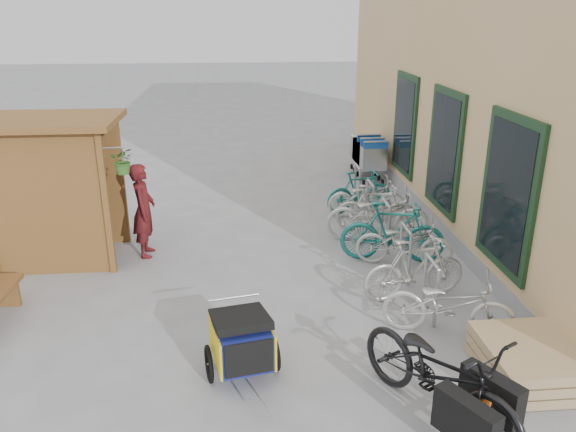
{
  "coord_description": "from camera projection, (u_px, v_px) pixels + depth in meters",
  "views": [
    {
      "loc": [
        -0.24,
        -6.58,
        3.99
      ],
      "look_at": [
        0.5,
        1.5,
        1.0
      ],
      "focal_mm": 35.0,
      "sensor_mm": 36.0,
      "label": 1
    }
  ],
  "objects": [
    {
      "name": "person_kiosk",
      "position": [
        144.0,
        210.0,
        9.46
      ],
      "size": [
        0.4,
        0.6,
        1.62
      ],
      "primitive_type": "imported",
      "rotation": [
        0.0,
        0.0,
        1.59
      ],
      "color": "maroon",
      "rests_on": "ground"
    },
    {
      "name": "ground",
      "position": [
        261.0,
        325.0,
        7.55
      ],
      "size": [
        80.0,
        80.0,
        0.0
      ],
      "primitive_type": "plane",
      "color": "#99999C"
    },
    {
      "name": "building",
      "position": [
        575.0,
        36.0,
        11.1
      ],
      "size": [
        6.07,
        13.0,
        7.0
      ],
      "color": "#DAB17D",
      "rests_on": "ground"
    },
    {
      "name": "child_trailer",
      "position": [
        242.0,
        340.0,
        6.4
      ],
      "size": [
        0.89,
        1.43,
        0.82
      ],
      "rotation": [
        0.0,
        0.0,
        0.2
      ],
      "color": "navy",
      "rests_on": "ground"
    },
    {
      "name": "bike_7",
      "position": [
        360.0,
        191.0,
        11.65
      ],
      "size": [
        1.52,
        0.78,
        0.88
      ],
      "primitive_type": "imported",
      "rotation": [
        0.0,
        0.0,
        1.83
      ],
      "color": "#1D7671",
      "rests_on": "ground"
    },
    {
      "name": "cargo_bike",
      "position": [
        441.0,
        375.0,
        5.65
      ],
      "size": [
        1.64,
        2.15,
        1.09
      ],
      "rotation": [
        0.0,
        0.0,
        0.51
      ],
      "color": "black",
      "rests_on": "ground"
    },
    {
      "name": "pallet_stack",
      "position": [
        528.0,
        361.0,
        6.43
      ],
      "size": [
        1.0,
        1.2,
        0.4
      ],
      "color": "tan",
      "rests_on": "ground"
    },
    {
      "name": "bike_5",
      "position": [
        376.0,
        208.0,
        10.61
      ],
      "size": [
        1.57,
        0.65,
        0.92
      ],
      "primitive_type": "imported",
      "rotation": [
        0.0,
        0.0,
        1.43
      ],
      "color": "beige",
      "rests_on": "ground"
    },
    {
      "name": "bike_4",
      "position": [
        378.0,
        215.0,
        10.17
      ],
      "size": [
        1.94,
        0.91,
        0.98
      ],
      "primitive_type": "imported",
      "rotation": [
        0.0,
        0.0,
        1.43
      ],
      "color": "beige",
      "rests_on": "ground"
    },
    {
      "name": "bike_rack",
      "position": [
        386.0,
        221.0,
        9.81
      ],
      "size": [
        0.05,
        5.35,
        0.86
      ],
      "color": "#A5A8AD",
      "rests_on": "ground"
    },
    {
      "name": "bike_2",
      "position": [
        404.0,
        242.0,
        9.19
      ],
      "size": [
        1.67,
        0.96,
        0.83
      ],
      "primitive_type": "imported",
      "rotation": [
        0.0,
        0.0,
        1.29
      ],
      "color": "beige",
      "rests_on": "ground"
    },
    {
      "name": "bike_1",
      "position": [
        415.0,
        269.0,
        8.1
      ],
      "size": [
        1.62,
        0.69,
        0.94
      ],
      "primitive_type": "imported",
      "rotation": [
        0.0,
        0.0,
        1.73
      ],
      "color": "beige",
      "rests_on": "ground"
    },
    {
      "name": "kiosk",
      "position": [
        50.0,
        171.0,
        9.04
      ],
      "size": [
        2.49,
        1.65,
        2.4
      ],
      "color": "brown",
      "rests_on": "ground"
    },
    {
      "name": "shopping_carts",
      "position": [
        368.0,
        152.0,
        14.06
      ],
      "size": [
        0.62,
        1.71,
        1.11
      ],
      "color": "silver",
      "rests_on": "ground"
    },
    {
      "name": "bike_0",
      "position": [
        448.0,
        305.0,
        7.18
      ],
      "size": [
        1.77,
        1.11,
        0.88
      ],
      "primitive_type": "imported",
      "rotation": [
        0.0,
        0.0,
        1.23
      ],
      "color": "beige",
      "rests_on": "ground"
    },
    {
      "name": "bike_3",
      "position": [
        392.0,
        232.0,
        9.31
      ],
      "size": [
        1.79,
        0.84,
        1.04
      ],
      "primitive_type": "imported",
      "rotation": [
        0.0,
        0.0,
        1.36
      ],
      "color": "#1D7671",
      "rests_on": "ground"
    },
    {
      "name": "bike_6",
      "position": [
        367.0,
        198.0,
        11.36
      ],
      "size": [
        1.6,
        0.65,
        0.82
      ],
      "primitive_type": "imported",
      "rotation": [
        0.0,
        0.0,
        1.51
      ],
      "color": "beige",
      "rests_on": "ground"
    }
  ]
}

